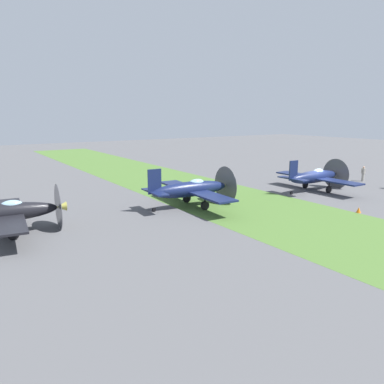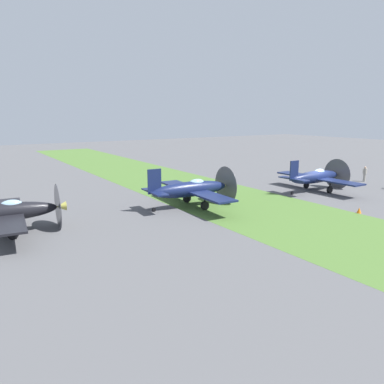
% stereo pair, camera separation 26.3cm
% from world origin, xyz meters
% --- Properties ---
extents(ground_plane, '(160.00, 160.00, 0.00)m').
position_xyz_m(ground_plane, '(0.00, 0.00, 0.00)').
color(ground_plane, '#515154').
extents(grass_verge, '(120.00, 11.00, 0.01)m').
position_xyz_m(grass_verge, '(0.00, -9.84, 0.00)').
color(grass_verge, '#476B2D').
rests_on(grass_verge, ground).
extents(airplane_lead, '(9.50, 7.57, 3.41)m').
position_xyz_m(airplane_lead, '(-0.49, -0.05, 1.43)').
color(airplane_lead, '#141E47').
rests_on(airplane_lead, ground).
extents(airplane_wingman, '(9.95, 7.87, 3.55)m').
position_xyz_m(airplane_wingman, '(-1.78, -13.97, 1.48)').
color(airplane_wingman, '#141E47').
rests_on(airplane_wingman, ground).
extents(airplane_trail, '(9.56, 7.58, 3.39)m').
position_xyz_m(airplane_trail, '(-2.15, -27.95, 1.42)').
color(airplane_trail, black).
rests_on(airplane_trail, ground).
extents(ground_crew_chief, '(0.38, 0.62, 1.73)m').
position_xyz_m(ground_crew_chief, '(-1.08, 9.11, 0.91)').
color(ground_crew_chief, '#9E998E').
rests_on(ground_crew_chief, ground).
extents(supply_crate, '(0.90, 0.90, 0.64)m').
position_xyz_m(supply_crate, '(-6.45, -8.05, 0.32)').
color(supply_crate, olive).
rests_on(supply_crate, ground).
extents(runway_marker_cone, '(0.36, 0.36, 0.44)m').
position_xyz_m(runway_marker_cone, '(7.08, -4.19, 0.22)').
color(runway_marker_cone, orange).
rests_on(runway_marker_cone, ground).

